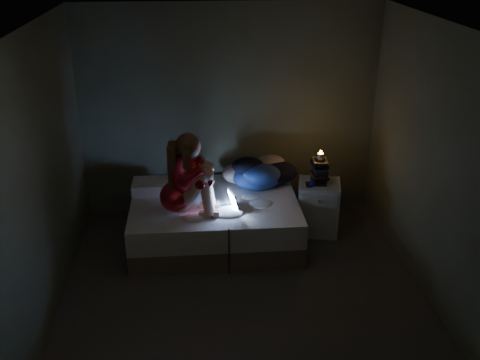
{
  "coord_description": "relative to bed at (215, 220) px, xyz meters",
  "views": [
    {
      "loc": [
        -0.43,
        -4.47,
        3.3
      ],
      "look_at": [
        0.05,
        1.0,
        0.8
      ],
      "focal_mm": 40.88,
      "sensor_mm": 36.0,
      "label": 1
    }
  ],
  "objects": [
    {
      "name": "book_stack",
      "position": [
        1.23,
        0.11,
        0.52
      ],
      "size": [
        0.19,
        0.25,
        0.28
      ],
      "primitive_type": null,
      "color": "black",
      "rests_on": "nightstand"
    },
    {
      "name": "phone",
      "position": [
        1.11,
        0.02,
        0.38
      ],
      "size": [
        0.09,
        0.15,
        0.01
      ],
      "primitive_type": "cube",
      "rotation": [
        0.0,
        0.0,
        0.12
      ],
      "color": "black",
      "rests_on": "nightstand"
    },
    {
      "name": "laptop",
      "position": [
        0.07,
        -0.29,
        0.37
      ],
      "size": [
        0.38,
        0.32,
        0.23
      ],
      "primitive_type": null,
      "rotation": [
        0.0,
        0.0,
        0.3
      ],
      "color": "black",
      "rests_on": "bed"
    },
    {
      "name": "wall_back",
      "position": [
        0.23,
        0.81,
        1.04
      ],
      "size": [
        3.6,
        0.02,
        2.6
      ],
      "primitive_type": "cube",
      "color": "#5C6654",
      "rests_on": "ground"
    },
    {
      "name": "woman",
      "position": [
        -0.41,
        -0.27,
        0.72
      ],
      "size": [
        0.59,
        0.41,
        0.91
      ],
      "primitive_type": null,
      "rotation": [
        0.0,
        0.0,
        -0.08
      ],
      "color": "maroon",
      "rests_on": "bed"
    },
    {
      "name": "bed",
      "position": [
        0.0,
        0.0,
        0.0
      ],
      "size": [
        1.88,
        1.41,
        0.52
      ],
      "primitive_type": null,
      "color": "beige",
      "rests_on": "ground"
    },
    {
      "name": "floor",
      "position": [
        0.23,
        -1.1,
        -0.27
      ],
      "size": [
        3.6,
        3.8,
        0.02
      ],
      "primitive_type": "cube",
      "color": "black",
      "rests_on": "ground"
    },
    {
      "name": "wall_front",
      "position": [
        0.23,
        -3.01,
        1.04
      ],
      "size": [
        3.6,
        0.02,
        2.6
      ],
      "primitive_type": "cube",
      "color": "#5C6654",
      "rests_on": "ground"
    },
    {
      "name": "ceiling",
      "position": [
        0.23,
        -1.1,
        2.35
      ],
      "size": [
        3.6,
        3.8,
        0.02
      ],
      "primitive_type": "cube",
      "color": "silver",
      "rests_on": "ground"
    },
    {
      "name": "nightstand",
      "position": [
        1.23,
        0.1,
        0.06
      ],
      "size": [
        0.56,
        0.52,
        0.64
      ],
      "primitive_type": "cube",
      "rotation": [
        0.0,
        0.0,
        -0.21
      ],
      "color": "silver",
      "rests_on": "ground"
    },
    {
      "name": "pillow",
      "position": [
        -0.7,
        0.27,
        0.33
      ],
      "size": [
        0.47,
        0.34,
        0.14
      ],
      "primitive_type": "cube",
      "color": "silver",
      "rests_on": "bed"
    },
    {
      "name": "candle",
      "position": [
        1.23,
        0.11,
        0.7
      ],
      "size": [
        0.07,
        0.07,
        0.08
      ],
      "primitive_type": "cylinder",
      "color": "beige",
      "rests_on": "book_stack"
    },
    {
      "name": "blue_orb",
      "position": [
        1.15,
        -0.01,
        0.42
      ],
      "size": [
        0.08,
        0.08,
        0.08
      ],
      "primitive_type": "sphere",
      "color": "#0C0D64",
      "rests_on": "nightstand"
    },
    {
      "name": "wall_left",
      "position": [
        -1.58,
        -1.1,
        1.04
      ],
      "size": [
        0.02,
        3.8,
        2.6
      ],
      "primitive_type": "cube",
      "color": "#5C6654",
      "rests_on": "ground"
    },
    {
      "name": "clothes_pile",
      "position": [
        0.53,
        0.34,
        0.45
      ],
      "size": [
        0.69,
        0.58,
        0.38
      ],
      "primitive_type": null,
      "rotation": [
        0.0,
        0.0,
        -0.12
      ],
      "color": "navy",
      "rests_on": "bed"
    },
    {
      "name": "wall_right",
      "position": [
        2.04,
        -1.1,
        1.04
      ],
      "size": [
        0.02,
        3.8,
        2.6
      ],
      "primitive_type": "cube",
      "color": "#5C6654",
      "rests_on": "ground"
    }
  ]
}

